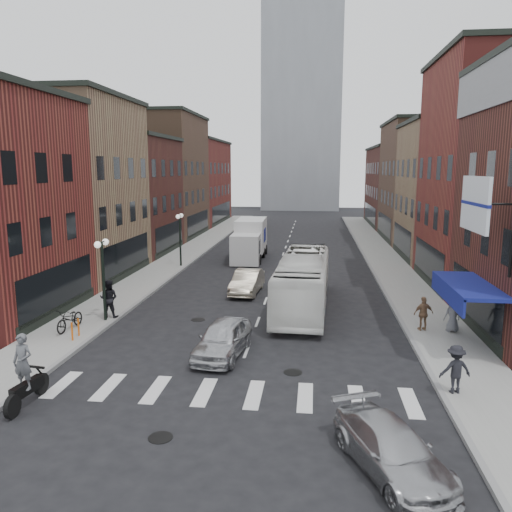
{
  "coord_description": "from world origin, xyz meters",
  "views": [
    {
      "loc": [
        2.68,
        -18.53,
        7.47
      ],
      "look_at": [
        -0.29,
        6.76,
        3.0
      ],
      "focal_mm": 35.0,
      "sensor_mm": 36.0,
      "label": 1
    }
  ],
  "objects_px": {
    "ped_right_b": "(424,314)",
    "ped_right_c": "(453,315)",
    "bike_rack": "(75,329)",
    "curb_car": "(392,449)",
    "streetlamp_near": "(103,265)",
    "billboard_sign": "(478,206)",
    "ped_left_solo": "(109,298)",
    "box_truck": "(250,240)",
    "sedan_left_near": "(223,339)",
    "parked_bicycle": "(70,319)",
    "motorcycle_rider": "(25,373)",
    "streetlamp_far": "(180,230)",
    "sedan_left_far": "(247,282)",
    "transit_bus": "(303,282)",
    "ped_right_a": "(455,369)"
  },
  "relations": [
    {
      "from": "streetlamp_far",
      "to": "box_truck",
      "type": "bearing_deg",
      "value": 40.81
    },
    {
      "from": "motorcycle_rider",
      "to": "parked_bicycle",
      "type": "bearing_deg",
      "value": 114.45
    },
    {
      "from": "bike_rack",
      "to": "ped_left_solo",
      "type": "height_order",
      "value": "ped_left_solo"
    },
    {
      "from": "motorcycle_rider",
      "to": "sedan_left_far",
      "type": "xyz_separation_m",
      "value": [
        5.0,
        15.36,
        -0.43
      ]
    },
    {
      "from": "streetlamp_near",
      "to": "streetlamp_far",
      "type": "bearing_deg",
      "value": 90.0
    },
    {
      "from": "box_truck",
      "to": "ped_right_b",
      "type": "xyz_separation_m",
      "value": [
        10.35,
        -17.95,
        -0.68
      ]
    },
    {
      "from": "bike_rack",
      "to": "sedan_left_near",
      "type": "distance_m",
      "value": 6.77
    },
    {
      "from": "bike_rack",
      "to": "curb_car",
      "type": "relative_size",
      "value": 0.19
    },
    {
      "from": "curb_car",
      "to": "bike_rack",
      "type": "bearing_deg",
      "value": 123.4
    },
    {
      "from": "sedan_left_far",
      "to": "ped_right_a",
      "type": "relative_size",
      "value": 2.6
    },
    {
      "from": "ped_right_c",
      "to": "curb_car",
      "type": "bearing_deg",
      "value": 55.32
    },
    {
      "from": "transit_bus",
      "to": "ped_left_solo",
      "type": "bearing_deg",
      "value": -158.86
    },
    {
      "from": "sedan_left_near",
      "to": "ped_right_a",
      "type": "xyz_separation_m",
      "value": [
        8.29,
        -2.76,
        0.25
      ]
    },
    {
      "from": "bike_rack",
      "to": "ped_right_b",
      "type": "bearing_deg",
      "value": 10.64
    },
    {
      "from": "sedan_left_near",
      "to": "ped_right_c",
      "type": "distance_m",
      "value": 10.58
    },
    {
      "from": "box_truck",
      "to": "motorcycle_rider",
      "type": "height_order",
      "value": "box_truck"
    },
    {
      "from": "transit_bus",
      "to": "streetlamp_far",
      "type": "bearing_deg",
      "value": 135.33
    },
    {
      "from": "motorcycle_rider",
      "to": "parked_bicycle",
      "type": "height_order",
      "value": "motorcycle_rider"
    },
    {
      "from": "sedan_left_near",
      "to": "streetlamp_near",
      "type": "bearing_deg",
      "value": 157.64
    },
    {
      "from": "sedan_left_far",
      "to": "parked_bicycle",
      "type": "bearing_deg",
      "value": -126.69
    },
    {
      "from": "bike_rack",
      "to": "ped_right_a",
      "type": "height_order",
      "value": "ped_right_a"
    },
    {
      "from": "curb_car",
      "to": "parked_bicycle",
      "type": "distance_m",
      "value": 16.01
    },
    {
      "from": "sedan_left_near",
      "to": "curb_car",
      "type": "xyz_separation_m",
      "value": [
        5.6,
        -7.26,
        -0.11
      ]
    },
    {
      "from": "sedan_left_far",
      "to": "ped_right_a",
      "type": "xyz_separation_m",
      "value": [
        8.7,
        -13.06,
        0.27
      ]
    },
    {
      "from": "box_truck",
      "to": "curb_car",
      "type": "distance_m",
      "value": 29.91
    },
    {
      "from": "box_truck",
      "to": "parked_bicycle",
      "type": "height_order",
      "value": "box_truck"
    },
    {
      "from": "sedan_left_near",
      "to": "ped_right_a",
      "type": "bearing_deg",
      "value": -11.82
    },
    {
      "from": "box_truck",
      "to": "curb_car",
      "type": "relative_size",
      "value": 1.82
    },
    {
      "from": "box_truck",
      "to": "sedan_left_near",
      "type": "bearing_deg",
      "value": -86.59
    },
    {
      "from": "motorcycle_rider",
      "to": "transit_bus",
      "type": "xyz_separation_m",
      "value": [
        8.45,
        12.38,
        0.35
      ]
    },
    {
      "from": "streetlamp_near",
      "to": "ped_right_c",
      "type": "height_order",
      "value": "streetlamp_near"
    },
    {
      "from": "bike_rack",
      "to": "sedan_left_near",
      "type": "bearing_deg",
      "value": -7.62
    },
    {
      "from": "ped_right_a",
      "to": "ped_right_c",
      "type": "distance_m",
      "value": 6.69
    },
    {
      "from": "billboard_sign",
      "to": "ped_right_b",
      "type": "relative_size",
      "value": 2.34
    },
    {
      "from": "sedan_left_near",
      "to": "ped_right_a",
      "type": "relative_size",
      "value": 2.57
    },
    {
      "from": "ped_right_c",
      "to": "sedan_left_near",
      "type": "bearing_deg",
      "value": 7.37
    },
    {
      "from": "parked_bicycle",
      "to": "ped_right_a",
      "type": "height_order",
      "value": "ped_right_a"
    },
    {
      "from": "box_truck",
      "to": "bike_rack",
      "type": "bearing_deg",
      "value": -104.58
    },
    {
      "from": "streetlamp_near",
      "to": "ped_right_b",
      "type": "height_order",
      "value": "streetlamp_near"
    },
    {
      "from": "sedan_left_far",
      "to": "bike_rack",
      "type": "bearing_deg",
      "value": -120.15
    },
    {
      "from": "ped_right_c",
      "to": "box_truck",
      "type": "bearing_deg",
      "value": -70.48
    },
    {
      "from": "transit_bus",
      "to": "motorcycle_rider",
      "type": "bearing_deg",
      "value": -121.91
    },
    {
      "from": "box_truck",
      "to": "parked_bicycle",
      "type": "bearing_deg",
      "value": -107.39
    },
    {
      "from": "box_truck",
      "to": "sedan_left_near",
      "type": "xyz_separation_m",
      "value": [
        1.72,
        -21.73,
        -0.91
      ]
    },
    {
      "from": "streetlamp_near",
      "to": "sedan_left_far",
      "type": "height_order",
      "value": "streetlamp_near"
    },
    {
      "from": "billboard_sign",
      "to": "bike_rack",
      "type": "bearing_deg",
      "value": 177.17
    },
    {
      "from": "ped_left_solo",
      "to": "sedan_left_near",
      "type": "bearing_deg",
      "value": 147.55
    },
    {
      "from": "ped_right_a",
      "to": "ped_right_b",
      "type": "xyz_separation_m",
      "value": [
        0.33,
        6.54,
        -0.02
      ]
    },
    {
      "from": "ped_right_b",
      "to": "ped_right_c",
      "type": "xyz_separation_m",
      "value": [
        1.27,
        -0.04,
        -0.0
      ]
    },
    {
      "from": "sedan_left_near",
      "to": "ped_right_b",
      "type": "xyz_separation_m",
      "value": [
        8.62,
        3.78,
        0.23
      ]
    }
  ]
}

